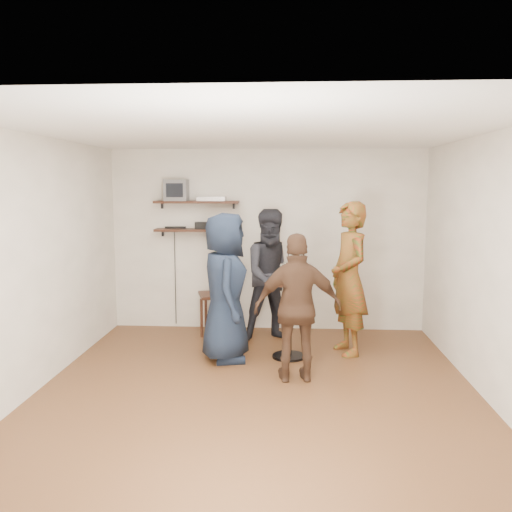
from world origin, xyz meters
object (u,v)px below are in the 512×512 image
Objects in this scene: side_table at (217,300)px; person_dark at (274,275)px; drinks_table at (289,308)px; person_brown at (298,308)px; radio at (203,225)px; person_plaid at (349,278)px; crt_monitor at (177,190)px; dvd_deck at (212,199)px; person_navy at (225,287)px.

person_dark reaches higher than side_table.
person_brown is at bearing -83.11° from drinks_table.
radio is 2.29m from person_plaid.
crt_monitor is 1.86m from person_dark.
side_table is (0.23, -0.23, -1.03)m from radio.
person_dark reaches higher than person_brown.
crt_monitor is 0.17× the size of person_plaid.
person_plaid is 1.08m from person_dark.
dvd_deck is at bearing -135.82° from person_plaid.
crt_monitor is 1.45× the size of radio.
person_navy is (0.34, -1.36, -1.01)m from dvd_deck.
dvd_deck is at bearing 4.78° from person_navy.
person_plaid is 1.54m from person_navy.
person_dark reaches higher than drinks_table.
person_plaid is at bearing -27.02° from radio.
drinks_table is 0.82m from person_navy.
person_plaid reaches higher than person_navy.
crt_monitor reaches higher than dvd_deck.
dvd_deck is at bearing 0.00° from crt_monitor.
crt_monitor reaches higher than person_plaid.
dvd_deck reaches higher than person_brown.
person_navy reaches higher than person_brown.
side_table is (0.09, -0.23, -1.41)m from dvd_deck.
crt_monitor is 0.18× the size of person_navy.
drinks_table is at bearing -90.00° from person_brown.
drinks_table is at bearing -90.00° from person_plaid.
person_navy reaches higher than radio.
side_table is 0.62× the size of drinks_table.
crt_monitor reaches higher than person_brown.
crt_monitor is 0.20× the size of person_brown.
person_brown is at bearing -49.66° from crt_monitor.
side_table is at bearing -45.23° from radio.
drinks_table is (1.01, -1.01, 0.13)m from side_table.
crt_monitor is at bearing 142.46° from drinks_table.
person_brown is (1.33, -2.00, -0.72)m from radio.
dvd_deck is 0.23× the size of person_navy.
person_dark is 1.12× the size of person_brown.
drinks_table is at bearing -90.00° from person_navy.
dvd_deck is 1.44m from side_table.
person_brown is (-0.64, -0.99, -0.15)m from person_plaid.
radio reaches higher than side_table.
crt_monitor is at bearing 180.00° from radio.
side_table is 0.93m from person_dark.
crt_monitor is 1.96m from person_navy.
crt_monitor reaches higher than side_table.
crt_monitor is 0.51m from dvd_deck.
person_dark reaches higher than person_navy.
person_plaid is 1.07× the size of person_navy.
person_dark is (1.02, -0.49, -0.63)m from radio.
drinks_table is at bearing -48.16° from dvd_deck.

